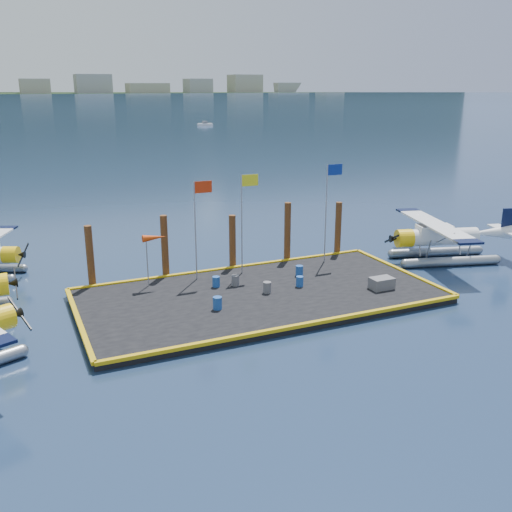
{
  "coord_description": "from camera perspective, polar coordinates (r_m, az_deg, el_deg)",
  "views": [
    {
      "loc": [
        -12.59,
        -27.85,
        11.79
      ],
      "look_at": [
        0.67,
        2.0,
        1.98
      ],
      "focal_mm": 40.0,
      "sensor_mm": 36.0,
      "label": 1
    }
  ],
  "objects": [
    {
      "name": "seaplane_d",
      "position": [
        41.34,
        17.84,
        1.59
      ],
      "size": [
        9.43,
        10.16,
        3.61
      ],
      "rotation": [
        0.0,
        0.0,
        1.3
      ],
      "color": "gray",
      "rests_on": "ground"
    },
    {
      "name": "ground",
      "position": [
        32.76,
        0.36,
        -4.38
      ],
      "size": [
        4000.0,
        4000.0,
        0.0
      ],
      "primitive_type": "plane",
      "color": "navy",
      "rests_on": "ground"
    },
    {
      "name": "windsock",
      "position": [
        33.65,
        -10.16,
        1.7
      ],
      "size": [
        1.4,
        0.44,
        3.12
      ],
      "color": "#95949C",
      "rests_on": "dock"
    },
    {
      "name": "drum_1",
      "position": [
        32.58,
        1.12,
        -3.15
      ],
      "size": [
        0.46,
        0.46,
        0.64
      ],
      "primitive_type": "cylinder",
      "color": "#58575C",
      "rests_on": "dock"
    },
    {
      "name": "crate",
      "position": [
        34.01,
        12.45,
        -2.67
      ],
      "size": [
        1.33,
        0.88,
        0.66
      ],
      "primitive_type": "cube",
      "color": "#58575C",
      "rests_on": "dock"
    },
    {
      "name": "piling_0",
      "position": [
        34.9,
        -16.23,
        -0.26
      ],
      "size": [
        0.44,
        0.44,
        4.0
      ],
      "primitive_type": "cylinder",
      "color": "#472714",
      "rests_on": "ground"
    },
    {
      "name": "flagpole_blue",
      "position": [
        37.74,
        7.32,
        5.73
      ],
      "size": [
        1.14,
        0.08,
        6.5
      ],
      "color": "#95949C",
      "rests_on": "dock"
    },
    {
      "name": "drum_4",
      "position": [
        35.57,
        4.35,
        -1.47
      ],
      "size": [
        0.45,
        0.45,
        0.64
      ],
      "primitive_type": "cylinder",
      "color": "#1B4898",
      "rests_on": "dock"
    },
    {
      "name": "piling_1",
      "position": [
        35.68,
        -9.1,
        0.74
      ],
      "size": [
        0.44,
        0.44,
        4.2
      ],
      "primitive_type": "cylinder",
      "color": "#472714",
      "rests_on": "ground"
    },
    {
      "name": "piling_2",
      "position": [
        37.08,
        -2.37,
        1.23
      ],
      "size": [
        0.44,
        0.44,
        3.8
      ],
      "primitive_type": "cylinder",
      "color": "#472714",
      "rests_on": "ground"
    },
    {
      "name": "dock",
      "position": [
        32.69,
        0.36,
        -4.05
      ],
      "size": [
        20.0,
        10.0,
        0.4
      ],
      "primitive_type": "cube",
      "color": "black",
      "rests_on": "ground"
    },
    {
      "name": "dock_bumpers",
      "position": [
        32.59,
        0.36,
        -3.58
      ],
      "size": [
        20.25,
        10.25,
        0.18
      ],
      "primitive_type": null,
      "color": "#C59C0B",
      "rests_on": "dock"
    },
    {
      "name": "drum_2",
      "position": [
        33.7,
        4.39,
        -2.55
      ],
      "size": [
        0.43,
        0.43,
        0.61
      ],
      "primitive_type": "cylinder",
      "color": "#1B4898",
      "rests_on": "dock"
    },
    {
      "name": "piling_3",
      "position": [
        38.61,
        3.16,
        2.23
      ],
      "size": [
        0.44,
        0.44,
        4.3
      ],
      "primitive_type": "cylinder",
      "color": "#472714",
      "rests_on": "ground"
    },
    {
      "name": "flagpole_yellow",
      "position": [
        35.09,
        -1.14,
        4.74
      ],
      "size": [
        1.14,
        0.08,
        6.2
      ],
      "color": "#95949C",
      "rests_on": "dock"
    },
    {
      "name": "piling_4",
      "position": [
        40.57,
        8.2,
        2.58
      ],
      "size": [
        0.44,
        0.44,
        4.0
      ],
      "primitive_type": "cylinder",
      "color": "#472714",
      "rests_on": "ground"
    },
    {
      "name": "drum_3",
      "position": [
        30.31,
        -3.88,
        -4.71
      ],
      "size": [
        0.48,
        0.48,
        0.68
      ],
      "primitive_type": "cylinder",
      "color": "#1B4898",
      "rests_on": "dock"
    },
    {
      "name": "drum_5",
      "position": [
        33.61,
        -4.01,
        -2.57
      ],
      "size": [
        0.44,
        0.44,
        0.62
      ],
      "primitive_type": "cylinder",
      "color": "#1B4898",
      "rests_on": "dock"
    },
    {
      "name": "flagpole_red",
      "position": [
        34.1,
        -5.8,
        4.1
      ],
      "size": [
        1.14,
        0.08,
        6.0
      ],
      "color": "#95949C",
      "rests_on": "dock"
    },
    {
      "name": "drum_0",
      "position": [
        33.73,
        -2.08,
        -2.45
      ],
      "size": [
        0.46,
        0.46,
        0.64
      ],
      "primitive_type": "cylinder",
      "color": "#58575C",
      "rests_on": "dock"
    },
    {
      "name": "far_backdrop",
      "position": [
        1783.34,
        -16.45,
        15.99
      ],
      "size": [
        3050.0,
        2050.0,
        810.0
      ],
      "color": "black",
      "rests_on": "ground"
    }
  ]
}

